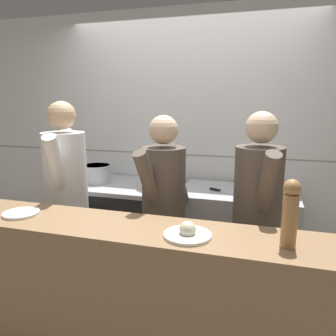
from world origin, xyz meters
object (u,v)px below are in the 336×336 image
object	(u,v)px
plated_dish_main	(21,213)
chef_head_cook	(67,194)
chefs_knife	(225,192)
chef_line	(257,215)
sauce_pot	(152,177)
plated_dish_appetiser	(188,233)
oven_range	(123,225)
stock_pot	(96,173)
pepper_mill	(290,212)
chef_sous	(164,210)

from	to	relation	value
plated_dish_main	chef_head_cook	size ratio (longest dim) A/B	0.14
chefs_knife	chef_line	world-z (taller)	chef_line
sauce_pot	chef_head_cook	distance (m)	0.80
sauce_pot	plated_dish_appetiser	distance (m)	1.36
chefs_knife	plated_dish_appetiser	distance (m)	1.19
oven_range	chef_head_cook	distance (m)	0.84
sauce_pot	chefs_knife	size ratio (longest dim) A/B	0.72
sauce_pot	plated_dish_main	world-z (taller)	sauce_pot
stock_pot	sauce_pot	bearing A→B (deg)	-3.19
oven_range	sauce_pot	xyz separation A→B (m)	(0.34, -0.06, 0.55)
sauce_pot	plated_dish_main	xyz separation A→B (m)	(-0.49, -1.18, -0.01)
pepper_mill	chef_head_cook	xyz separation A→B (m)	(-1.70, 0.60, -0.21)
stock_pot	chef_line	bearing A→B (deg)	-20.79
plated_dish_appetiser	chef_sous	distance (m)	0.71
plated_dish_appetiser	chef_sous	world-z (taller)	chef_sous
stock_pot	plated_dish_main	distance (m)	1.21
oven_range	pepper_mill	distance (m)	2.07
plated_dish_appetiser	sauce_pot	bearing A→B (deg)	117.49
plated_dish_main	chef_sous	distance (m)	0.99
plated_dish_appetiser	chef_line	xyz separation A→B (m)	(0.35, 0.64, -0.08)
plated_dish_appetiser	pepper_mill	size ratio (longest dim) A/B	0.74
plated_dish_appetiser	chef_head_cook	size ratio (longest dim) A/B	0.16
stock_pot	plated_dish_appetiser	size ratio (longest dim) A/B	1.08
sauce_pot	chefs_knife	world-z (taller)	sauce_pot
sauce_pot	chef_sous	distance (m)	0.67
plated_dish_main	chef_line	bearing A→B (deg)	22.36
plated_dish_main	plated_dish_appetiser	distance (m)	1.12
plated_dish_appetiser	chefs_knife	bearing A→B (deg)	86.94
oven_range	plated_dish_main	xyz separation A→B (m)	(-0.16, -1.23, 0.54)
pepper_mill	chef_line	size ratio (longest dim) A/B	0.22
pepper_mill	chef_sous	distance (m)	1.07
chefs_knife	stock_pot	bearing A→B (deg)	177.25
stock_pot	pepper_mill	size ratio (longest dim) A/B	0.80
chef_head_cook	chef_sous	bearing A→B (deg)	-17.98
sauce_pot	pepper_mill	distance (m)	1.66
plated_dish_appetiser	chef_sous	size ratio (longest dim) A/B	0.16
stock_pot	chef_head_cook	distance (m)	0.62
oven_range	plated_dish_main	distance (m)	1.36
plated_dish_appetiser	chef_head_cook	bearing A→B (deg)	151.88
chef_head_cook	chef_line	size ratio (longest dim) A/B	1.04
oven_range	stock_pot	world-z (taller)	stock_pot
plated_dish_main	chef_sous	world-z (taller)	chef_sous
stock_pot	sauce_pot	xyz separation A→B (m)	(0.60, -0.03, 0.01)
oven_range	chefs_knife	world-z (taller)	chefs_knife
plated_dish_appetiser	chef_sous	bearing A→B (deg)	117.97
plated_dish_appetiser	oven_range	bearing A→B (deg)	127.35
plated_dish_main	chef_head_cook	distance (m)	0.60
chef_sous	oven_range	bearing A→B (deg)	149.41
plated_dish_appetiser	pepper_mill	bearing A→B (deg)	2.67
stock_pot	chefs_knife	world-z (taller)	stock_pot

